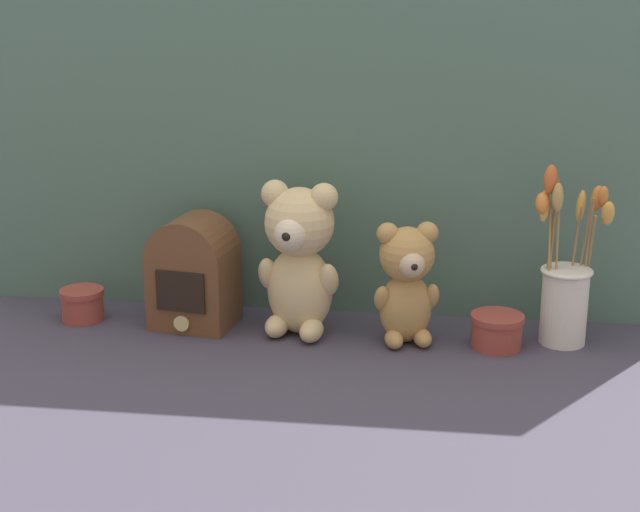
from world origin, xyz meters
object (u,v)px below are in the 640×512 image
(decorative_tin_short, at_px, (497,330))
(teddy_bear_large, at_px, (299,256))
(decorative_tin_tall, at_px, (82,304))
(teddy_bear_medium, at_px, (407,281))
(vintage_radio, at_px, (193,272))
(flower_vase, at_px, (565,289))

(decorative_tin_short, bearing_deg, teddy_bear_large, 176.77)
(teddy_bear_large, relative_size, decorative_tin_short, 3.02)
(decorative_tin_short, bearing_deg, decorative_tin_tall, 177.43)
(teddy_bear_medium, bearing_deg, vintage_radio, 174.89)
(vintage_radio, distance_m, decorative_tin_short, 0.61)
(flower_vase, xyz_separation_m, vintage_radio, (-0.74, 0.00, 0.00))
(teddy_bear_medium, height_order, vintage_radio, teddy_bear_medium)
(flower_vase, distance_m, decorative_tin_tall, 0.98)
(teddy_bear_medium, xyz_separation_m, decorative_tin_short, (0.18, -0.00, -0.09))
(decorative_tin_tall, bearing_deg, teddy_bear_large, -2.01)
(vintage_radio, relative_size, decorative_tin_tall, 2.53)
(flower_vase, height_order, vintage_radio, flower_vase)
(vintage_radio, distance_m, decorative_tin_tall, 0.25)
(flower_vase, relative_size, decorative_tin_short, 3.43)
(teddy_bear_large, bearing_deg, flower_vase, 1.94)
(teddy_bear_large, xyz_separation_m, decorative_tin_short, (0.39, -0.02, -0.13))
(flower_vase, xyz_separation_m, decorative_tin_tall, (-0.97, -0.00, -0.08))
(decorative_tin_tall, bearing_deg, decorative_tin_short, -2.57)
(vintage_radio, height_order, decorative_tin_tall, vintage_radio)
(teddy_bear_medium, distance_m, decorative_tin_short, 0.20)
(teddy_bear_large, distance_m, decorative_tin_short, 0.41)
(flower_vase, bearing_deg, teddy_bear_large, -178.06)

